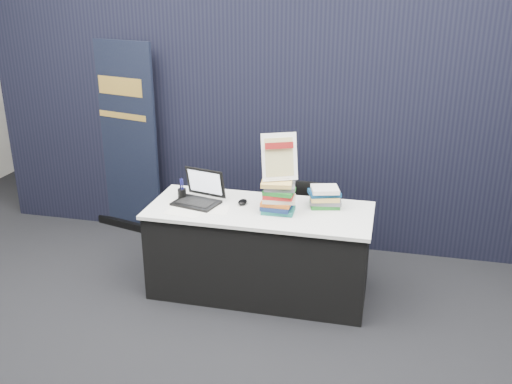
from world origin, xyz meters
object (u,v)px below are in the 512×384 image
(display_table, at_px, (259,251))
(stacking_chair, at_px, (309,227))
(info_sign, at_px, (279,157))
(laptop, at_px, (198,195))
(book_stack_short, at_px, (325,197))
(book_stack_tall, at_px, (278,196))
(pullup_banner, at_px, (126,150))

(display_table, relative_size, stacking_chair, 2.20)
(info_sign, bearing_deg, stacking_chair, 39.68)
(laptop, xyz_separation_m, book_stack_short, (1.03, 0.15, 0.02))
(display_table, bearing_deg, stacking_chair, 48.39)
(book_stack_tall, bearing_deg, display_table, 169.83)
(laptop, distance_m, pullup_banner, 1.43)
(display_table, xyz_separation_m, info_sign, (0.16, 0.00, 0.82))
(book_stack_tall, distance_m, pullup_banner, 2.02)
(book_stack_tall, xyz_separation_m, info_sign, (0.00, 0.03, 0.31))
(book_stack_tall, xyz_separation_m, stacking_chair, (0.19, 0.42, -0.43))
(laptop, bearing_deg, pullup_banner, 152.57)
(display_table, height_order, book_stack_tall, book_stack_tall)
(book_stack_tall, bearing_deg, pullup_banner, 151.10)
(stacking_chair, bearing_deg, pullup_banner, 166.54)
(laptop, xyz_separation_m, stacking_chair, (0.88, 0.37, -0.36))
(display_table, bearing_deg, book_stack_short, 19.03)
(info_sign, distance_m, pullup_banner, 2.03)
(display_table, bearing_deg, info_sign, 0.98)
(stacking_chair, bearing_deg, info_sign, -114.13)
(display_table, height_order, book_stack_short, book_stack_short)
(display_table, distance_m, laptop, 0.69)
(book_stack_tall, bearing_deg, stacking_chair, 65.26)
(display_table, distance_m, stacking_chair, 0.53)
(info_sign, relative_size, stacking_chair, 0.46)
(book_stack_tall, distance_m, info_sign, 0.31)
(info_sign, height_order, stacking_chair, info_sign)
(book_stack_tall, xyz_separation_m, book_stack_short, (0.35, 0.20, -0.05))
(info_sign, bearing_deg, pullup_banner, 127.96)
(book_stack_tall, bearing_deg, info_sign, 90.00)
(book_stack_tall, relative_size, stacking_chair, 0.32)
(display_table, xyz_separation_m, book_stack_short, (0.50, 0.17, 0.46))
(display_table, xyz_separation_m, stacking_chair, (0.35, 0.39, 0.08))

